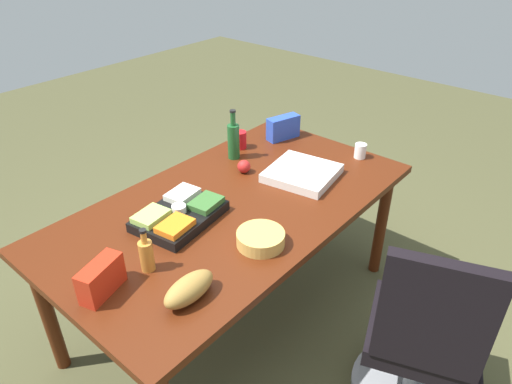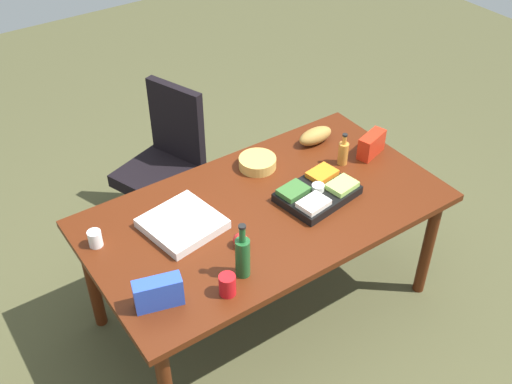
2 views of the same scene
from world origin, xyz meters
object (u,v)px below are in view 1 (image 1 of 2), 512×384
(apple_red, at_px, (244,166))
(bread_loaf, at_px, (189,289))
(veggie_tray, at_px, (180,214))
(wine_bottle, at_px, (233,140))
(pizza_box, at_px, (302,173))
(dressing_bottle, at_px, (146,254))
(chip_bowl, at_px, (261,239))
(chip_bag_blue, at_px, (283,128))
(conference_table, at_px, (234,215))
(office_chair, at_px, (420,349))
(red_solo_cup, at_px, (240,140))
(paper_cup, at_px, (360,151))
(chip_bag_red, at_px, (101,278))

(apple_red, distance_m, bread_loaf, 1.03)
(veggie_tray, bearing_deg, wine_bottle, 20.85)
(wine_bottle, bearing_deg, pizza_box, -80.79)
(apple_red, height_order, dressing_bottle, dressing_bottle)
(chip_bowl, bearing_deg, pizza_box, 19.12)
(pizza_box, bearing_deg, chip_bowl, -170.21)
(chip_bag_blue, relative_size, veggie_tray, 0.48)
(conference_table, bearing_deg, office_chair, -84.82)
(red_solo_cup, bearing_deg, paper_cup, -60.14)
(office_chair, distance_m, red_solo_cup, 1.58)
(veggie_tray, distance_m, wine_bottle, 0.71)
(wine_bottle, bearing_deg, apple_red, -119.99)
(office_chair, distance_m, veggie_tray, 1.28)
(red_solo_cup, bearing_deg, conference_table, -141.08)
(veggie_tray, relative_size, bread_loaf, 1.91)
(conference_table, bearing_deg, veggie_tray, 162.87)
(apple_red, bearing_deg, office_chair, -98.40)
(paper_cup, distance_m, chip_bowl, 1.06)
(conference_table, xyz_separation_m, paper_cup, (0.87, -0.24, 0.12))
(office_chair, height_order, paper_cup, office_chair)
(conference_table, distance_m, paper_cup, 0.92)
(apple_red, xyz_separation_m, paper_cup, (0.60, -0.42, 0.01))
(chip_bag_blue, distance_m, veggie_tray, 1.10)
(dressing_bottle, bearing_deg, veggie_tray, 27.16)
(chip_bag_blue, xyz_separation_m, chip_bowl, (-0.97, -0.62, -0.04))
(chip_bag_blue, bearing_deg, bread_loaf, -156.07)
(office_chair, xyz_separation_m, pizza_box, (0.35, 0.93, 0.42))
(conference_table, bearing_deg, chip_bowl, -118.15)
(chip_bag_blue, distance_m, bread_loaf, 1.55)
(dressing_bottle, bearing_deg, chip_bowl, -30.19)
(wine_bottle, height_order, chip_bowl, wine_bottle)
(office_chair, height_order, chip_bag_blue, office_chair)
(veggie_tray, bearing_deg, bread_loaf, -127.59)
(conference_table, distance_m, wine_bottle, 0.54)
(dressing_bottle, relative_size, wine_bottle, 0.67)
(chip_bag_blue, distance_m, dressing_bottle, 1.45)
(pizza_box, bearing_deg, conference_table, 156.13)
(veggie_tray, bearing_deg, chip_bag_red, -164.98)
(veggie_tray, distance_m, chip_bowl, 0.44)
(pizza_box, bearing_deg, office_chair, -120.02)
(dressing_bottle, relative_size, chip_bag_red, 1.03)
(pizza_box, xyz_separation_m, chip_bag_red, (-1.27, 0.06, 0.04))
(apple_red, bearing_deg, veggie_tray, -171.67)
(conference_table, height_order, apple_red, apple_red)
(chip_bag_blue, height_order, dressing_bottle, dressing_bottle)
(red_solo_cup, bearing_deg, bread_loaf, -146.37)
(apple_red, distance_m, veggie_tray, 0.57)
(office_chair, xyz_separation_m, red_solo_cup, (0.41, 1.46, 0.45))
(red_solo_cup, bearing_deg, wine_bottle, -153.70)
(chip_bag_red, bearing_deg, red_solo_cup, 19.12)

